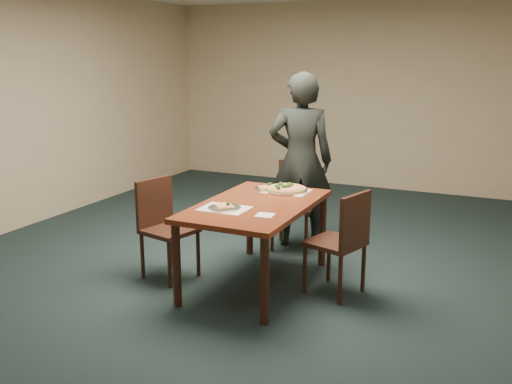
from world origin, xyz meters
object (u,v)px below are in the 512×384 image
at_px(chair_far, 295,199).
at_px(chair_left, 163,222).
at_px(diner, 301,161).
at_px(slice_plate_far, 269,188).
at_px(pizza_pan, 286,189).
at_px(dining_table, 256,213).
at_px(slice_plate_near, 225,207).
at_px(chair_right, 343,238).

distance_m(chair_far, chair_left, 1.52).
xyz_separation_m(diner, slice_plate_far, (-0.08, -0.66, -0.16)).
relative_size(chair_far, pizza_pan, 2.25).
xyz_separation_m(dining_table, slice_plate_far, (-0.11, 0.53, 0.10)).
bearing_deg(chair_far, slice_plate_near, -101.76).
bearing_deg(chair_left, chair_far, -17.65).
bearing_deg(chair_left, slice_plate_near, -84.90).
height_order(dining_table, slice_plate_far, slice_plate_far).
bearing_deg(chair_left, slice_plate_far, -33.40).
bearing_deg(slice_plate_far, dining_table, -78.63).
xyz_separation_m(chair_far, pizza_pan, (0.14, -0.61, 0.26)).
bearing_deg(pizza_pan, dining_table, -97.73).
bearing_deg(pizza_pan, chair_far, 102.69).
distance_m(pizza_pan, slice_plate_near, 0.84).
distance_m(pizza_pan, slice_plate_far, 0.18).
relative_size(pizza_pan, slice_plate_near, 1.44).
bearing_deg(chair_left, diner, -17.68).
relative_size(chair_left, pizza_pan, 2.25).
bearing_deg(chair_left, chair_right, -67.45).
bearing_deg(diner, chair_right, 106.43).
xyz_separation_m(chair_left, slice_plate_far, (0.75, 0.70, 0.25)).
bearing_deg(chair_right, diner, -127.09).
distance_m(chair_left, slice_plate_near, 0.74).
relative_size(dining_table, pizza_pan, 3.71).
bearing_deg(chair_far, dining_table, -94.39).
distance_m(diner, pizza_pan, 0.68).
height_order(chair_far, chair_left, same).
bearing_deg(chair_right, dining_table, -66.66).
height_order(chair_left, chair_right, same).
relative_size(chair_right, slice_plate_far, 3.25).
bearing_deg(dining_table, slice_plate_near, -121.32).
relative_size(slice_plate_near, slice_plate_far, 1.00).
relative_size(chair_right, pizza_pan, 2.25).
bearing_deg(chair_right, chair_left, -64.19).
bearing_deg(chair_right, chair_far, -124.58).
relative_size(dining_table, chair_far, 1.65).
xyz_separation_m(pizza_pan, slice_plate_near, (-0.24, -0.80, -0.01)).
height_order(slice_plate_near, slice_plate_far, slice_plate_near).
bearing_deg(dining_table, chair_right, 6.32).
bearing_deg(chair_far, slice_plate_far, -101.65).
relative_size(chair_far, chair_right, 1.00).
distance_m(slice_plate_near, slice_plate_far, 0.81).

